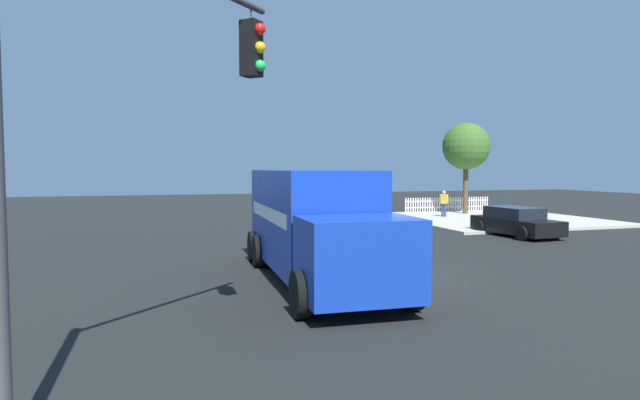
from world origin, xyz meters
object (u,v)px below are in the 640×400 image
Objects in this scene: delivery_truck at (315,223)px; shade_tree_near at (466,147)px; traffic_light_primary at (118,86)px; pedestrian_near_corner at (444,202)px; sedan_black at (516,222)px.

shade_tree_near reaches higher than delivery_truck.
delivery_truck is 1.44× the size of traffic_light_primary.
shade_tree_near reaches higher than pedestrian_near_corner.
traffic_light_primary is 30.26m from shade_tree_near.
delivery_truck reaches higher than pedestrian_near_corner.
traffic_light_primary is at bearing 49.55° from shade_tree_near.
sedan_black is at bearing 82.33° from pedestrian_near_corner.
delivery_truck is 19.34m from pedestrian_near_corner.
pedestrian_near_corner is 4.50m from shade_tree_near.
delivery_truck reaches higher than sedan_black.
pedestrian_near_corner is at bearing -128.63° from traffic_light_primary.
delivery_truck is 13.20m from sedan_black.
traffic_light_primary is at bearing 55.88° from delivery_truck.
delivery_truck is 8.57m from traffic_light_primary.
shade_tree_near is (-15.04, -16.25, 2.89)m from delivery_truck.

